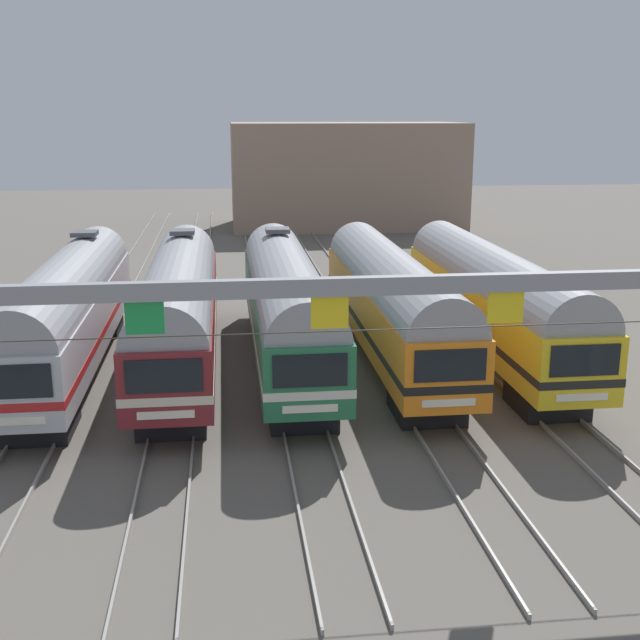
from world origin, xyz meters
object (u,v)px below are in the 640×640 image
object	(u,v)px
commuter_train_green	(287,303)
commuter_train_orange	(391,300)
commuter_train_yellow	(492,297)
commuter_train_stainless	(68,309)
catenary_gantry	(330,326)
commuter_train_maroon	(179,306)

from	to	relation	value
commuter_train_green	commuter_train_orange	world-z (taller)	commuter_train_green
commuter_train_orange	commuter_train_yellow	bearing A→B (deg)	0.00
commuter_train_orange	commuter_train_yellow	distance (m)	4.35
commuter_train_green	commuter_train_stainless	bearing A→B (deg)	180.00
commuter_train_orange	catenary_gantry	bearing A→B (deg)	-107.87
commuter_train_green	catenary_gantry	xyz separation A→B (m)	(0.00, -13.50, 2.58)
commuter_train_maroon	commuter_train_green	xyz separation A→B (m)	(4.35, 0.00, 0.00)
commuter_train_green	commuter_train_maroon	bearing A→B (deg)	180.00
commuter_train_stainless	commuter_train_maroon	size ratio (longest dim) A/B	1.00
commuter_train_maroon	commuter_train_orange	size ratio (longest dim) A/B	1.00
commuter_train_maroon	commuter_train_yellow	size ratio (longest dim) A/B	1.00
commuter_train_orange	catenary_gantry	xyz separation A→B (m)	(-4.35, -13.49, 2.59)
commuter_train_yellow	catenary_gantry	size ratio (longest dim) A/B	0.80
commuter_train_orange	catenary_gantry	size ratio (longest dim) A/B	0.80
commuter_train_green	catenary_gantry	world-z (taller)	catenary_gantry
commuter_train_stainless	commuter_train_maroon	bearing A→B (deg)	0.00
commuter_train_stainless	commuter_train_green	xyz separation A→B (m)	(8.70, 0.00, 0.00)
commuter_train_maroon	commuter_train_yellow	xyz separation A→B (m)	(13.06, -0.00, -0.00)
commuter_train_stainless	commuter_train_green	world-z (taller)	same
commuter_train_maroon	commuter_train_stainless	bearing A→B (deg)	180.00
commuter_train_orange	commuter_train_yellow	world-z (taller)	same
commuter_train_green	catenary_gantry	size ratio (longest dim) A/B	0.80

